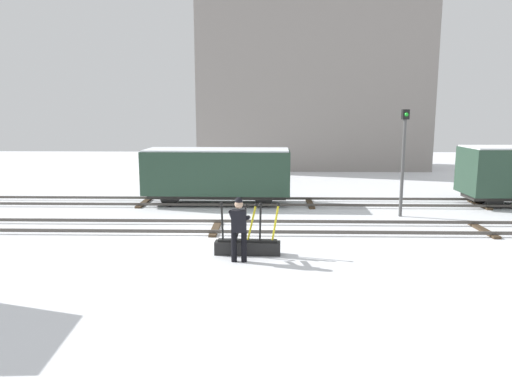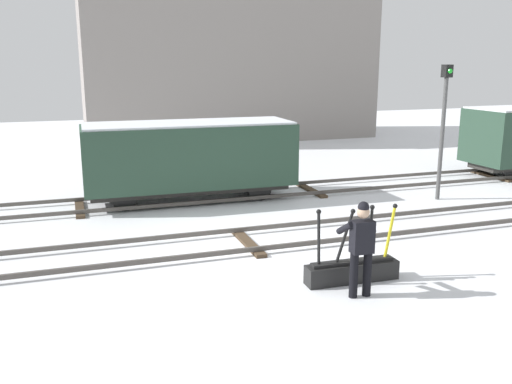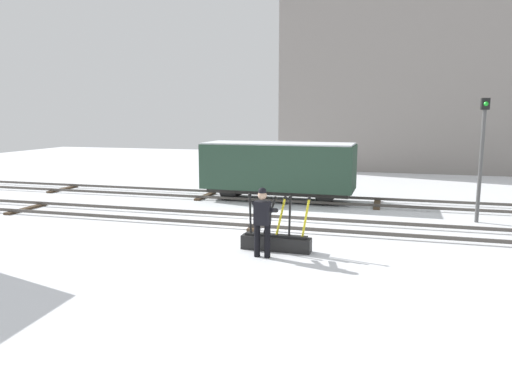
{
  "view_description": "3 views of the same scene",
  "coord_description": "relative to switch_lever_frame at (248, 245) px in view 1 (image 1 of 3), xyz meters",
  "views": [
    {
      "loc": [
        1.72,
        -15.24,
        3.91
      ],
      "look_at": [
        1.31,
        1.55,
        1.01
      ],
      "focal_mm": 33.3,
      "sensor_mm": 36.0,
      "label": 1
    },
    {
      "loc": [
        -3.64,
        -11.31,
        4.01
      ],
      "look_at": [
        0.51,
        0.92,
        0.97
      ],
      "focal_mm": 38.81,
      "sensor_mm": 36.0,
      "label": 2
    },
    {
      "loc": [
        3.84,
        -14.2,
        3.44
      ],
      "look_at": [
        -0.48,
        1.39,
        0.8
      ],
      "focal_mm": 33.48,
      "sensor_mm": 36.0,
      "label": 3
    }
  ],
  "objects": [
    {
      "name": "track_main_line",
      "position": [
        -1.19,
        2.68,
        -0.14
      ],
      "size": [
        44.0,
        1.94,
        0.18
      ],
      "color": "#4C4742",
      "rests_on": "ground_plane"
    },
    {
      "name": "track_siding_near",
      "position": [
        -1.19,
        7.03,
        -0.15
      ],
      "size": [
        44.0,
        1.94,
        0.18
      ],
      "color": "#4C4742",
      "rests_on": "ground_plane"
    },
    {
      "name": "freight_car_mid_siding",
      "position": [
        -1.56,
        7.03,
        1.09
      ],
      "size": [
        6.05,
        2.16,
        2.33
      ],
      "rotation": [
        0.0,
        0.0,
        -0.02
      ],
      "color": "#2D2B28",
      "rests_on": "ground_plane"
    },
    {
      "name": "signal_post",
      "position": [
        5.5,
        4.87,
        2.16
      ],
      "size": [
        0.24,
        0.32,
        3.94
      ],
      "color": "#4C4C4C",
      "rests_on": "ground_plane"
    },
    {
      "name": "ground_plane",
      "position": [
        -1.19,
        2.68,
        -0.25
      ],
      "size": [
        60.0,
        60.0,
        0.0
      ],
      "primitive_type": "plane",
      "color": "white"
    },
    {
      "name": "apartment_building",
      "position": [
        3.52,
        20.55,
        5.39
      ],
      "size": [
        15.42,
        5.48,
        11.27
      ],
      "color": "gray",
      "rests_on": "ground_plane"
    },
    {
      "name": "switch_lever_frame",
      "position": [
        0.0,
        0.0,
        0.0
      ],
      "size": [
        1.81,
        0.41,
        1.45
      ],
      "rotation": [
        0.0,
        0.0,
        -0.03
      ],
      "color": "black",
      "rests_on": "ground_plane"
    },
    {
      "name": "rail_worker",
      "position": [
        -0.2,
        -0.63,
        0.71
      ],
      "size": [
        0.55,
        0.66,
        1.72
      ],
      "rotation": [
        0.0,
        0.0,
        -0.03
      ],
      "color": "black",
      "rests_on": "ground_plane"
    }
  ]
}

